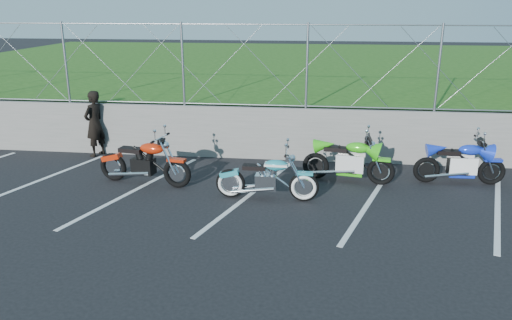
# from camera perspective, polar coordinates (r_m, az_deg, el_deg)

# --- Properties ---
(ground) EXTENTS (90.00, 90.00, 0.00)m
(ground) POSITION_cam_1_polar(r_m,az_deg,el_deg) (9.28, -1.36, -6.12)
(ground) COLOR black
(ground) RESTS_ON ground
(retaining_wall) EXTENTS (30.00, 0.22, 1.30)m
(retaining_wall) POSITION_cam_1_polar(r_m,az_deg,el_deg) (12.37, 0.97, 3.12)
(retaining_wall) COLOR #63625E
(retaining_wall) RESTS_ON ground
(grass_field) EXTENTS (30.00, 20.00, 1.30)m
(grass_field) POSITION_cam_1_polar(r_m,az_deg,el_deg) (22.16, 3.76, 9.48)
(grass_field) COLOR #255015
(grass_field) RESTS_ON ground
(chain_link_fence) EXTENTS (28.00, 0.03, 2.00)m
(chain_link_fence) POSITION_cam_1_polar(r_m,az_deg,el_deg) (12.06, 1.01, 10.73)
(chain_link_fence) COLOR gray
(chain_link_fence) RESTS_ON retaining_wall
(parking_lines) EXTENTS (18.29, 4.31, 0.01)m
(parking_lines) POSITION_cam_1_polar(r_m,az_deg,el_deg) (10.12, 6.22, -4.16)
(parking_lines) COLOR silver
(parking_lines) RESTS_ON ground
(cruiser_turquoise) EXTENTS (2.05, 0.65, 1.02)m
(cruiser_turquoise) POSITION_cam_1_polar(r_m,az_deg,el_deg) (9.79, 1.39, -2.27)
(cruiser_turquoise) COLOR black
(cruiser_turquoise) RESTS_ON ground
(naked_orange) EXTENTS (2.14, 0.72, 1.07)m
(naked_orange) POSITION_cam_1_polar(r_m,az_deg,el_deg) (10.85, -12.53, -0.42)
(naked_orange) COLOR black
(naked_orange) RESTS_ON ground
(sportbike_green) EXTENTS (1.98, 0.70, 1.03)m
(sportbike_green) POSITION_cam_1_polar(r_m,az_deg,el_deg) (10.93, 10.62, -0.25)
(sportbike_green) COLOR black
(sportbike_green) RESTS_ON ground
(sportbike_blue) EXTENTS (1.92, 0.69, 1.00)m
(sportbike_blue) POSITION_cam_1_polar(r_m,az_deg,el_deg) (11.51, 22.37, -0.48)
(sportbike_blue) COLOR black
(sportbike_blue) RESTS_ON ground
(person_standing) EXTENTS (0.58, 0.70, 1.66)m
(person_standing) POSITION_cam_1_polar(r_m,az_deg,el_deg) (13.18, -17.97, 3.97)
(person_standing) COLOR black
(person_standing) RESTS_ON ground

